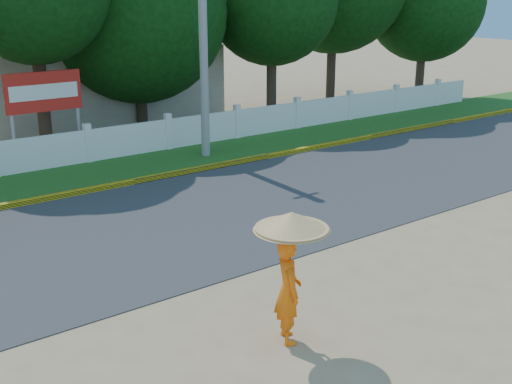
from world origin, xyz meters
TOP-DOWN VIEW (x-y plane):
  - ground at (0.00, 0.00)m, footprint 120.00×120.00m
  - road at (0.00, 4.50)m, footprint 60.00×7.00m
  - grass_verge at (0.00, 9.75)m, footprint 60.00×3.50m
  - curb at (0.00, 8.05)m, footprint 40.00×0.18m
  - fence at (0.00, 11.20)m, footprint 40.00×0.10m
  - building_near at (3.00, 18.00)m, footprint 10.00×6.00m
  - utility_pole at (3.55, 9.59)m, footprint 0.28×0.28m
  - monk_with_parasol at (-1.91, -1.44)m, footprint 1.21×1.21m
  - billboard at (-0.93, 12.30)m, footprint 2.50×0.13m

SIDE VIEW (x-z plane):
  - ground at x=0.00m, z-range 0.00..0.00m
  - road at x=0.00m, z-range 0.00..0.02m
  - grass_verge at x=0.00m, z-range 0.00..0.03m
  - curb at x=0.00m, z-range 0.00..0.16m
  - fence at x=0.00m, z-range 0.00..1.10m
  - monk_with_parasol at x=-1.91m, z-range 0.33..2.54m
  - building_near at x=3.00m, z-range 0.00..3.20m
  - billboard at x=-0.93m, z-range 0.67..3.62m
  - utility_pole at x=3.55m, z-range 0.00..8.08m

